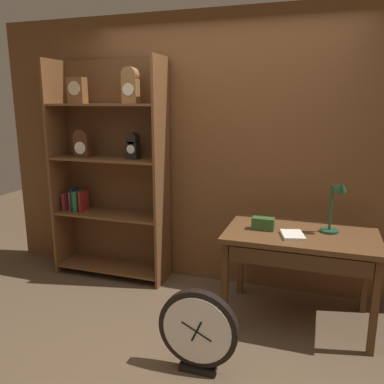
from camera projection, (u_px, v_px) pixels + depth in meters
name	position (u px, v px, depth m)	size (l,w,h in m)	color
ground_plane	(173.00, 358.00, 2.81)	(10.00, 10.00, 0.00)	brown
back_wood_panel	(223.00, 153.00, 3.77)	(4.80, 0.05, 2.60)	brown
bookshelf	(109.00, 169.00, 3.97)	(1.18, 0.37, 2.19)	brown
workbench	(300.00, 244.00, 3.13)	(1.18, 0.73, 0.77)	brown
desk_lamp	(336.00, 205.00, 3.06)	(0.19, 0.19, 0.44)	#1E472D
toolbox_small	(263.00, 224.00, 3.19)	(0.18, 0.09, 0.10)	#2D5123
open_repair_manual	(293.00, 235.00, 3.03)	(0.16, 0.22, 0.03)	silver
round_clock_large	(198.00, 331.00, 2.61)	(0.55, 0.11, 0.59)	black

